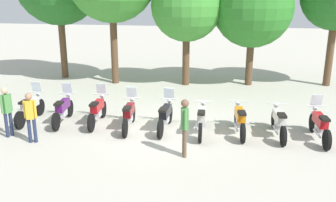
{
  "coord_description": "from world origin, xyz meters",
  "views": [
    {
      "loc": [
        2.28,
        -11.9,
        4.64
      ],
      "look_at": [
        0.0,
        0.5,
        0.9
      ],
      "focal_mm": 39.49,
      "sensor_mm": 36.0,
      "label": 1
    }
  ],
  "objects_px": {
    "tree_2": "(187,6)",
    "motorcycle_3": "(129,114)",
    "motorcycle_6": "(240,119)",
    "person_2": "(185,123)",
    "person_1": "(7,108)",
    "tree_3": "(253,7)",
    "motorcycle_2": "(97,110)",
    "motorcycle_4": "(165,116)",
    "motorcycle_8": "(320,125)",
    "motorcycle_0": "(30,108)",
    "motorcycle_5": "(202,119)",
    "motorcycle_7": "(279,122)",
    "person_0": "(30,114)",
    "motorcycle_1": "(63,109)"
  },
  "relations": [
    {
      "from": "tree_2",
      "to": "motorcycle_3",
      "type": "bearing_deg",
      "value": -99.16
    },
    {
      "from": "motorcycle_6",
      "to": "person_2",
      "type": "bearing_deg",
      "value": 136.04
    },
    {
      "from": "person_1",
      "to": "tree_3",
      "type": "height_order",
      "value": "tree_3"
    },
    {
      "from": "motorcycle_2",
      "to": "motorcycle_4",
      "type": "relative_size",
      "value": 1.0
    },
    {
      "from": "motorcycle_2",
      "to": "motorcycle_8",
      "type": "xyz_separation_m",
      "value": [
        7.62,
        -0.16,
        0.0
      ]
    },
    {
      "from": "motorcycle_0",
      "to": "motorcycle_3",
      "type": "height_order",
      "value": "same"
    },
    {
      "from": "person_1",
      "to": "tree_3",
      "type": "bearing_deg",
      "value": 71.97
    },
    {
      "from": "motorcycle_5",
      "to": "motorcycle_8",
      "type": "distance_m",
      "value": 3.81
    },
    {
      "from": "motorcycle_5",
      "to": "person_1",
      "type": "bearing_deg",
      "value": 100.68
    },
    {
      "from": "motorcycle_0",
      "to": "tree_2",
      "type": "bearing_deg",
      "value": -39.6
    },
    {
      "from": "motorcycle_5",
      "to": "motorcycle_6",
      "type": "bearing_deg",
      "value": -82.92
    },
    {
      "from": "motorcycle_2",
      "to": "motorcycle_7",
      "type": "bearing_deg",
      "value": -95.65
    },
    {
      "from": "tree_2",
      "to": "tree_3",
      "type": "distance_m",
      "value": 3.25
    },
    {
      "from": "motorcycle_5",
      "to": "tree_3",
      "type": "bearing_deg",
      "value": -15.75
    },
    {
      "from": "person_2",
      "to": "person_1",
      "type": "bearing_deg",
      "value": -19.48
    },
    {
      "from": "motorcycle_4",
      "to": "tree_3",
      "type": "distance_m",
      "value": 8.51
    },
    {
      "from": "motorcycle_3",
      "to": "person_0",
      "type": "distance_m",
      "value": 3.24
    },
    {
      "from": "motorcycle_6",
      "to": "motorcycle_7",
      "type": "relative_size",
      "value": 1.0
    },
    {
      "from": "motorcycle_4",
      "to": "tree_2",
      "type": "xyz_separation_m",
      "value": [
        -0.19,
        6.63,
        3.44
      ]
    },
    {
      "from": "person_2",
      "to": "motorcycle_5",
      "type": "bearing_deg",
      "value": -114.25
    },
    {
      "from": "motorcycle_1",
      "to": "motorcycle_6",
      "type": "xyz_separation_m",
      "value": [
        6.36,
        0.07,
        -0.01
      ]
    },
    {
      "from": "person_1",
      "to": "tree_2",
      "type": "height_order",
      "value": "tree_2"
    },
    {
      "from": "motorcycle_7",
      "to": "motorcycle_5",
      "type": "bearing_deg",
      "value": 89.27
    },
    {
      "from": "person_2",
      "to": "tree_2",
      "type": "height_order",
      "value": "tree_2"
    },
    {
      "from": "motorcycle_3",
      "to": "motorcycle_6",
      "type": "relative_size",
      "value": 1.0
    },
    {
      "from": "motorcycle_3",
      "to": "person_1",
      "type": "relative_size",
      "value": 1.29
    },
    {
      "from": "tree_2",
      "to": "motorcycle_8",
      "type": "bearing_deg",
      "value": -51.47
    },
    {
      "from": "motorcycle_3",
      "to": "tree_3",
      "type": "height_order",
      "value": "tree_3"
    },
    {
      "from": "motorcycle_0",
      "to": "person_1",
      "type": "height_order",
      "value": "person_1"
    },
    {
      "from": "person_2",
      "to": "tree_3",
      "type": "height_order",
      "value": "tree_3"
    },
    {
      "from": "motorcycle_7",
      "to": "person_2",
      "type": "height_order",
      "value": "person_2"
    },
    {
      "from": "person_0",
      "to": "tree_2",
      "type": "height_order",
      "value": "tree_2"
    },
    {
      "from": "motorcycle_7",
      "to": "tree_2",
      "type": "relative_size",
      "value": 0.38
    },
    {
      "from": "motorcycle_5",
      "to": "tree_3",
      "type": "height_order",
      "value": "tree_3"
    },
    {
      "from": "motorcycle_3",
      "to": "person_0",
      "type": "height_order",
      "value": "person_0"
    },
    {
      "from": "motorcycle_2",
      "to": "motorcycle_7",
      "type": "relative_size",
      "value": 1.0
    },
    {
      "from": "motorcycle_3",
      "to": "motorcycle_7",
      "type": "xyz_separation_m",
      "value": [
        5.08,
        0.19,
        -0.01
      ]
    },
    {
      "from": "motorcycle_1",
      "to": "motorcycle_2",
      "type": "xyz_separation_m",
      "value": [
        1.27,
        0.13,
        0.0
      ]
    },
    {
      "from": "motorcycle_0",
      "to": "motorcycle_1",
      "type": "bearing_deg",
      "value": -90.61
    },
    {
      "from": "motorcycle_4",
      "to": "motorcycle_8",
      "type": "relative_size",
      "value": 1.0
    },
    {
      "from": "person_0",
      "to": "motorcycle_7",
      "type": "bearing_deg",
      "value": -90.1
    },
    {
      "from": "motorcycle_1",
      "to": "tree_3",
      "type": "bearing_deg",
      "value": -51.07
    },
    {
      "from": "motorcycle_7",
      "to": "person_1",
      "type": "bearing_deg",
      "value": 95.47
    },
    {
      "from": "motorcycle_2",
      "to": "tree_2",
      "type": "distance_m",
      "value": 7.69
    },
    {
      "from": "motorcycle_8",
      "to": "person_0",
      "type": "relative_size",
      "value": 1.34
    },
    {
      "from": "person_1",
      "to": "motorcycle_7",
      "type": "bearing_deg",
      "value": 34.95
    },
    {
      "from": "motorcycle_3",
      "to": "motorcycle_5",
      "type": "height_order",
      "value": "motorcycle_3"
    },
    {
      "from": "motorcycle_2",
      "to": "motorcycle_4",
      "type": "height_order",
      "value": "same"
    },
    {
      "from": "motorcycle_4",
      "to": "motorcycle_7",
      "type": "xyz_separation_m",
      "value": [
        3.81,
        0.09,
        -0.01
      ]
    },
    {
      "from": "motorcycle_1",
      "to": "motorcycle_2",
      "type": "distance_m",
      "value": 1.28
    }
  ]
}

